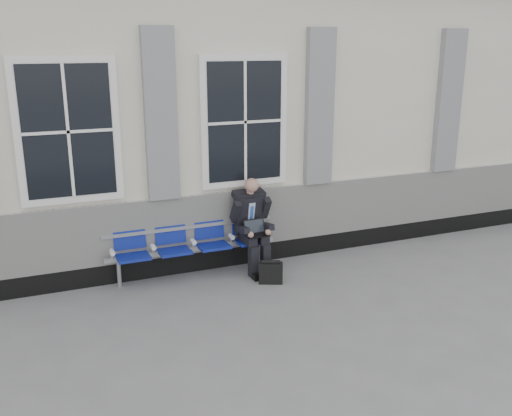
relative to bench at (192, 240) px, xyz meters
name	(u,v)px	position (x,y,z in m)	size (l,w,h in m)	color
ground	(260,304)	(0.54, -1.32, -0.55)	(70.00, 70.00, 0.00)	slate
station_building	(184,110)	(0.52, 2.15, 1.67)	(14.40, 4.40, 4.49)	silver
bench	(192,240)	(0.00, 0.00, 0.00)	(2.60, 0.47, 0.91)	#9EA0A3
businessman	(252,221)	(0.90, -0.14, 0.23)	(0.59, 0.79, 1.45)	black
briefcase	(271,272)	(0.96, -0.73, -0.39)	(0.37, 0.27, 0.35)	black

